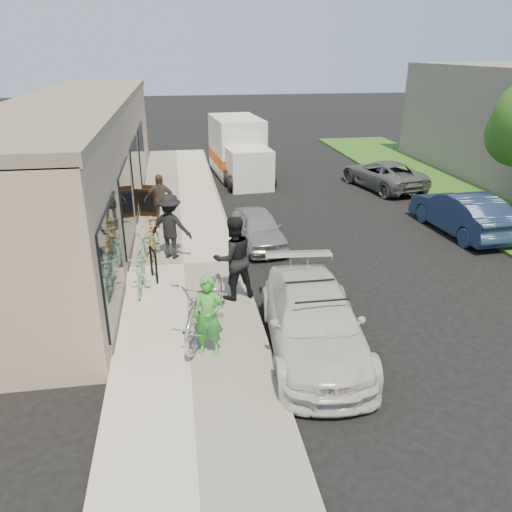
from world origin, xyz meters
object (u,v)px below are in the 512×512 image
far_car_blue (462,213)px  woman_rider (208,316)px  man_standing (233,258)px  sandwich_board (149,201)px  tandem_bike (206,301)px  cruiser_bike_b (149,242)px  moving_truck (239,152)px  cruiser_bike_a (140,270)px  bike_rack (153,261)px  far_car_gray (383,174)px  sedan_silver (259,228)px  bystander_b (160,200)px  bystander_a (170,226)px  cruiser_bike_c (151,237)px  sedan_white (313,320)px

far_car_blue → woman_rider: 10.65m
man_standing → sandwich_board: bearing=-87.9°
tandem_bike → man_standing: 1.69m
cruiser_bike_b → moving_truck: bearing=85.8°
sandwich_board → cruiser_bike_a: bearing=-72.8°
bike_rack → moving_truck: 12.02m
far_car_gray → woman_rider: 14.68m
sedan_silver → cruiser_bike_a: 4.50m
far_car_gray → bystander_b: bystander_b is taller
tandem_bike → far_car_gray: bearing=71.7°
man_standing → bystander_a: size_ratio=1.09×
sandwich_board → bystander_b: size_ratio=0.59×
cruiser_bike_b → cruiser_bike_c: size_ratio=0.98×
bike_rack → tandem_bike: 3.01m
far_car_blue → tandem_bike: bearing=26.9°
bystander_b → bystander_a: bearing=-79.1°
bike_rack → sedan_silver: bearing=37.7°
far_car_gray → woman_rider: woman_rider is taller
tandem_bike → man_standing: man_standing is taller
bike_rack → cruiser_bike_c: (-0.11, 1.84, 0.00)m
woman_rider → cruiser_bike_b: (-1.33, 5.23, -0.37)m
bike_rack → cruiser_bike_b: bearing=96.2°
cruiser_bike_b → sedan_silver: bearing=30.5°
cruiser_bike_b → bystander_a: 0.82m
far_car_gray → cruiser_bike_b: (-9.81, -6.74, -0.01)m
woman_rider → bystander_b: bystander_b is taller
moving_truck → cruiser_bike_a: size_ratio=3.40×
tandem_bike → bystander_a: (-0.70, 4.23, 0.23)m
bystander_a → sedan_white: bearing=142.1°
far_car_gray → man_standing: size_ratio=2.16×
sedan_white → bystander_a: bystander_a is taller
sedan_white → far_car_gray: (6.38, 11.92, -0.05)m
bike_rack → woman_rider: (1.15, -3.60, 0.30)m
far_car_gray → bystander_a: bearing=24.7°
bike_rack → sedan_silver: (3.12, 2.41, -0.12)m
tandem_bike → bystander_b: bearing=117.3°
bike_rack → far_car_blue: far_car_blue is taller
bystander_a → cruiser_bike_c: bearing=-10.5°
man_standing → far_car_blue: bearing=-171.1°
man_standing → cruiser_bike_c: size_ratio=1.18×
bike_rack → far_car_gray: bearing=41.0°
bike_rack → cruiser_bike_b: size_ratio=0.50×
sedan_silver → bystander_b: bystander_b is taller
sedan_silver → bystander_a: bearing=-164.6°
sandwich_board → sedan_silver: size_ratio=0.33×
bystander_b → sedan_white: bearing=-64.2°
man_standing → cruiser_bike_b: bearing=-70.8°
sedan_silver → bystander_a: (-2.66, -0.95, 0.53)m
sedan_white → bystander_b: bearing=117.0°
bike_rack → sandwich_board: 5.45m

